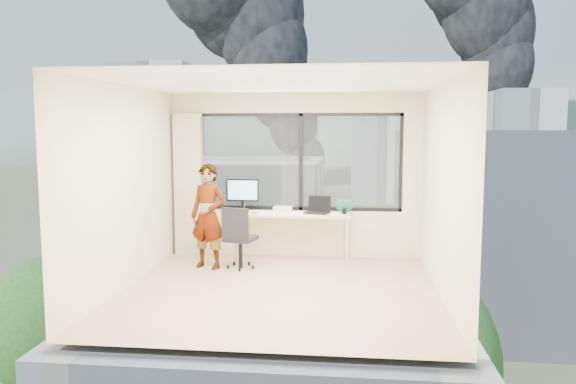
# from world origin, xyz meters

# --- Properties ---
(floor) EXTENTS (4.00, 4.00, 0.01)m
(floor) POSITION_xyz_m (0.00, 0.00, 0.00)
(floor) COLOR tan
(floor) RESTS_ON ground
(ceiling) EXTENTS (4.00, 4.00, 0.01)m
(ceiling) POSITION_xyz_m (0.00, 0.00, 2.60)
(ceiling) COLOR white
(ceiling) RESTS_ON ground
(wall_front) EXTENTS (4.00, 0.01, 2.60)m
(wall_front) POSITION_xyz_m (0.00, -2.00, 1.30)
(wall_front) COLOR beige
(wall_front) RESTS_ON ground
(wall_left) EXTENTS (0.01, 4.00, 2.60)m
(wall_left) POSITION_xyz_m (-2.00, 0.00, 1.30)
(wall_left) COLOR beige
(wall_left) RESTS_ON ground
(wall_right) EXTENTS (0.01, 4.00, 2.60)m
(wall_right) POSITION_xyz_m (2.00, 0.00, 1.30)
(wall_right) COLOR beige
(wall_right) RESTS_ON ground
(window_wall) EXTENTS (3.30, 0.16, 1.55)m
(window_wall) POSITION_xyz_m (0.05, 2.00, 1.52)
(window_wall) COLOR black
(window_wall) RESTS_ON ground
(curtain) EXTENTS (0.45, 0.14, 2.30)m
(curtain) POSITION_xyz_m (-1.72, 1.88, 1.15)
(curtain) COLOR beige
(curtain) RESTS_ON floor
(desk) EXTENTS (1.80, 0.60, 0.75)m
(desk) POSITION_xyz_m (0.00, 1.66, 0.38)
(desk) COLOR tan
(desk) RESTS_ON floor
(chair) EXTENTS (0.57, 0.57, 0.94)m
(chair) POSITION_xyz_m (-0.71, 1.07, 0.47)
(chair) COLOR black
(chair) RESTS_ON floor
(person) EXTENTS (0.64, 0.52, 1.54)m
(person) POSITION_xyz_m (-1.19, 1.05, 0.77)
(person) COLOR #2D2D33
(person) RESTS_ON floor
(monitor) EXTENTS (0.53, 0.14, 0.53)m
(monitor) POSITION_xyz_m (-0.80, 1.73, 1.01)
(monitor) COLOR black
(monitor) RESTS_ON desk
(game_console) EXTENTS (0.30, 0.26, 0.07)m
(game_console) POSITION_xyz_m (-0.18, 1.91, 0.79)
(game_console) COLOR white
(game_console) RESTS_ON desk
(laptop) EXTENTS (0.46, 0.47, 0.24)m
(laptop) POSITION_xyz_m (0.38, 1.65, 0.87)
(laptop) COLOR black
(laptop) RESTS_ON desk
(cellphone) EXTENTS (0.12, 0.08, 0.01)m
(cellphone) POSITION_xyz_m (-0.59, 1.57, 0.76)
(cellphone) COLOR black
(cellphone) RESTS_ON desk
(pen_cup) EXTENTS (0.09, 0.09, 0.09)m
(pen_cup) POSITION_xyz_m (0.80, 1.64, 0.79)
(pen_cup) COLOR black
(pen_cup) RESTS_ON desk
(handbag) EXTENTS (0.28, 0.14, 0.22)m
(handbag) POSITION_xyz_m (0.80, 1.82, 0.86)
(handbag) COLOR #0B4436
(handbag) RESTS_ON desk
(exterior_ground) EXTENTS (400.00, 400.00, 0.04)m
(exterior_ground) POSITION_xyz_m (0.00, 120.00, -14.00)
(exterior_ground) COLOR #515B3D
(exterior_ground) RESTS_ON ground
(near_bldg_a) EXTENTS (16.00, 12.00, 14.00)m
(near_bldg_a) POSITION_xyz_m (-9.00, 30.00, -7.00)
(near_bldg_a) COLOR beige
(near_bldg_a) RESTS_ON exterior_ground
(near_bldg_b) EXTENTS (14.00, 13.00, 16.00)m
(near_bldg_b) POSITION_xyz_m (12.00, 38.00, -6.00)
(near_bldg_b) COLOR beige
(near_bldg_b) RESTS_ON exterior_ground
(far_tower_a) EXTENTS (14.00, 14.00, 28.00)m
(far_tower_a) POSITION_xyz_m (-35.00, 95.00, 0.00)
(far_tower_a) COLOR silver
(far_tower_a) RESTS_ON exterior_ground
(far_tower_b) EXTENTS (13.00, 13.00, 30.00)m
(far_tower_b) POSITION_xyz_m (8.00, 120.00, 1.00)
(far_tower_b) COLOR silver
(far_tower_b) RESTS_ON exterior_ground
(far_tower_c) EXTENTS (15.00, 15.00, 26.00)m
(far_tower_c) POSITION_xyz_m (45.00, 140.00, -1.00)
(far_tower_c) COLOR silver
(far_tower_c) RESTS_ON exterior_ground
(far_tower_d) EXTENTS (16.00, 14.00, 22.00)m
(far_tower_d) POSITION_xyz_m (-60.00, 150.00, -3.00)
(far_tower_d) COLOR silver
(far_tower_d) RESTS_ON exterior_ground
(hill_a) EXTENTS (288.00, 216.00, 90.00)m
(hill_a) POSITION_xyz_m (-120.00, 320.00, -14.00)
(hill_a) COLOR slate
(hill_a) RESTS_ON exterior_ground
(hill_b) EXTENTS (300.00, 220.00, 96.00)m
(hill_b) POSITION_xyz_m (100.00, 320.00, -14.00)
(hill_b) COLOR slate
(hill_b) RESTS_ON exterior_ground
(tree_a) EXTENTS (7.00, 7.00, 8.00)m
(tree_a) POSITION_xyz_m (-16.00, 22.00, -10.00)
(tree_a) COLOR #26531B
(tree_a) RESTS_ON exterior_ground
(tree_b) EXTENTS (7.60, 7.60, 9.00)m
(tree_b) POSITION_xyz_m (4.00, 18.00, -9.50)
(tree_b) COLOR #26531B
(tree_b) RESTS_ON exterior_ground
(smoke_plume_b) EXTENTS (30.00, 18.00, 70.00)m
(smoke_plume_b) POSITION_xyz_m (55.00, 170.00, 27.00)
(smoke_plume_b) COLOR black
(smoke_plume_b) RESTS_ON exterior_ground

